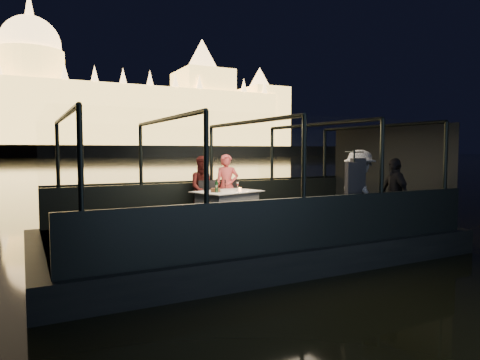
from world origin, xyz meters
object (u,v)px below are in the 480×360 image
person_woman_coral (227,189)px  person_man_maroon (204,190)px  chair_port_left (211,203)px  passenger_dark (394,190)px  chair_port_right (235,201)px  passenger_stripe (359,193)px  dining_table_central (227,207)px  coat_stand (354,192)px  wine_bottle (217,186)px

person_woman_coral → person_man_maroon: size_ratio=1.02×
chair_port_left → passenger_dark: size_ratio=0.63×
chair_port_right → passenger_stripe: passenger_stripe is taller
dining_table_central → passenger_dark: 3.70m
dining_table_central → passenger_dark: bearing=-38.7°
chair_port_right → coat_stand: (1.00, -3.12, 0.45)m
chair_port_left → wine_bottle: size_ratio=3.17×
coat_stand → person_man_maroon: size_ratio=1.09×
dining_table_central → wine_bottle: wine_bottle is taller
chair_port_right → person_man_maroon: size_ratio=0.62×
coat_stand → passenger_dark: bearing=12.1°
chair_port_left → wine_bottle: bearing=-89.9°
person_woman_coral → passenger_stripe: size_ratio=0.94×
chair_port_right → person_woman_coral: 0.38m
dining_table_central → chair_port_left: (-0.22, 0.45, 0.06)m
dining_table_central → person_woman_coral: (0.33, 0.72, 0.36)m
dining_table_central → passenger_dark: passenger_dark is taller
person_woman_coral → person_man_maroon: (-0.61, 0.00, 0.00)m
person_woman_coral → passenger_dark: bearing=-28.1°
coat_stand → wine_bottle: (-1.81, 2.41, 0.02)m
chair_port_left → person_woman_coral: (0.55, 0.27, 0.30)m
coat_stand → chair_port_left: bearing=118.8°
coat_stand → wine_bottle: coat_stand is taller
dining_table_central → person_woman_coral: bearing=65.5°
passenger_stripe → coat_stand: bearing=136.5°
passenger_stripe → passenger_dark: passenger_stripe is taller
person_man_maroon → chair_port_right: bearing=-0.1°
passenger_stripe → passenger_dark: (0.99, 0.01, 0.00)m
wine_bottle → passenger_dark: bearing=-33.1°
coat_stand → person_man_maroon: bearing=117.7°
wine_bottle → coat_stand: bearing=-53.0°
chair_port_right → person_man_maroon: 0.82m
person_woman_coral → passenger_dark: 3.94m
passenger_dark → wine_bottle: bearing=-108.9°
coat_stand → wine_bottle: size_ratio=5.63×
chair_port_left → passenger_stripe: bearing=-40.8°
passenger_stripe → passenger_dark: 0.99m
passenger_stripe → chair_port_left: bearing=48.3°
chair_port_right → chair_port_left: bearing=169.4°
dining_table_central → coat_stand: size_ratio=0.84×
dining_table_central → person_man_maroon: 0.86m
chair_port_left → coat_stand: (1.68, -3.05, 0.45)m
passenger_dark → person_woman_coral: bearing=-125.7°
person_man_maroon → passenger_stripe: bearing=-39.6°
dining_table_central → person_man_maroon: bearing=111.5°
person_man_maroon → passenger_dark: passenger_dark is taller
dining_table_central → chair_port_left: 0.51m
chair_port_left → person_woman_coral: size_ratio=0.60×
wine_bottle → chair_port_right: bearing=41.4°
chair_port_left → wine_bottle: wine_bottle is taller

